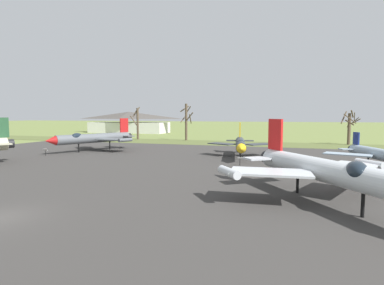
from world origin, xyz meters
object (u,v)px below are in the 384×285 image
Objects in this scene: jet_fighter_rear_left at (384,155)px; info_placard_rear_right at (240,160)px; jet_fighter_rear_right at (240,144)px; visitor_building at (129,122)px; jet_fighter_front_right at (331,171)px; jet_fighter_rear_center at (94,138)px; info_placard_rear_center at (46,151)px.

info_placard_rear_right is (-15.29, -0.45, -1.18)m from jet_fighter_rear_left.
jet_fighter_rear_right is 72.11m from visitor_building.
info_placard_rear_right is at bearing -178.30° from jet_fighter_rear_left.
info_placard_rear_right is (-8.43, 14.82, -1.66)m from jet_fighter_front_right.
visitor_building is (-64.55, 60.70, 1.81)m from jet_fighter_rear_left.
info_placard_rear_right is at bearing 119.62° from jet_fighter_front_right.
jet_fighter_rear_left is at bearing -23.13° from jet_fighter_rear_right.
jet_fighter_rear_left is 17.87m from jet_fighter_rear_right.
jet_fighter_rear_center is 58.21m from visitor_building.
info_placard_rear_center is at bearing -71.77° from visitor_building.
jet_fighter_rear_center is at bearing 146.72° from jet_fighter_front_right.
jet_fighter_front_right reaches higher than jet_fighter_rear_center.
jet_fighter_rear_right is at bearing -48.13° from visitor_building.
jet_fighter_rear_center is at bearing 66.80° from info_placard_rear_center.
info_placard_rear_center is 29.23m from info_placard_rear_right.
jet_fighter_rear_left reaches higher than info_placard_rear_center.
visitor_building reaches higher than jet_fighter_front_right.
jet_fighter_rear_center reaches higher than jet_fighter_rear_right.
jet_fighter_rear_right reaches higher than info_placard_rear_right.
jet_fighter_rear_center is (-34.46, 22.62, -0.07)m from jet_fighter_front_right.
jet_fighter_rear_left is (44.52, 0.12, 1.15)m from info_placard_rear_center.
info_placard_rear_center is 44.53m from jet_fighter_rear_left.
jet_fighter_front_right is 14.49× the size of info_placard_rear_right.
jet_fighter_rear_right reaches higher than info_placard_rear_center.
visitor_building is (-57.68, 75.97, 1.33)m from jet_fighter_front_right.
jet_fighter_front_right is 1.02× the size of jet_fighter_rear_center.
visitor_building reaches higher than jet_fighter_rear_left.
jet_fighter_front_right reaches higher than info_placard_rear_center.
jet_fighter_rear_center reaches higher than info_placard_rear_center.
info_placard_rear_right is (26.03, -7.80, -1.59)m from jet_fighter_rear_center.
jet_fighter_rear_right reaches higher than jet_fighter_rear_left.
jet_fighter_rear_center is at bearing 179.24° from jet_fighter_rear_right.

